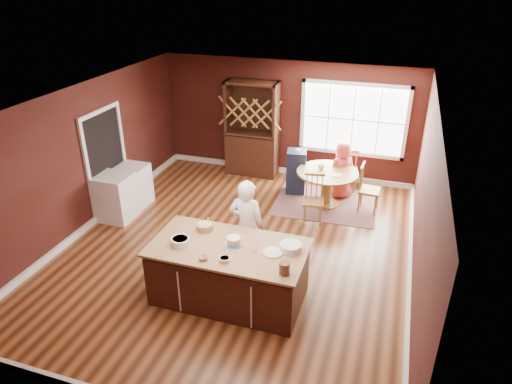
{
  "coord_description": "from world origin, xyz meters",
  "views": [
    {
      "loc": [
        2.46,
        -6.46,
        4.58
      ],
      "look_at": [
        0.28,
        0.25,
        1.05
      ],
      "focal_mm": 32.0,
      "sensor_mm": 36.0,
      "label": 1
    }
  ],
  "objects_px": {
    "chair_north": "(348,168)",
    "hutch": "(252,129)",
    "toddler": "(296,158)",
    "washer": "(116,197)",
    "dining_table": "(327,181)",
    "chair_south": "(313,200)",
    "chair_east": "(370,188)",
    "baker": "(247,227)",
    "seated_woman": "(342,170)",
    "dryer": "(133,185)",
    "layer_cake": "(234,241)",
    "high_chair": "(296,171)",
    "kitchen_island": "(229,273)"
  },
  "relations": [
    {
      "from": "baker",
      "to": "chair_east",
      "type": "height_order",
      "value": "baker"
    },
    {
      "from": "chair_south",
      "to": "seated_woman",
      "type": "height_order",
      "value": "seated_woman"
    },
    {
      "from": "baker",
      "to": "seated_woman",
      "type": "xyz_separation_m",
      "value": [
        1.07,
        3.17,
        -0.19
      ]
    },
    {
      "from": "chair_south",
      "to": "high_chair",
      "type": "relative_size",
      "value": 0.97
    },
    {
      "from": "baker",
      "to": "layer_cake",
      "type": "bearing_deg",
      "value": 92.98
    },
    {
      "from": "dining_table",
      "to": "chair_east",
      "type": "relative_size",
      "value": 1.25
    },
    {
      "from": "seated_woman",
      "to": "hutch",
      "type": "height_order",
      "value": "hutch"
    },
    {
      "from": "layer_cake",
      "to": "chair_north",
      "type": "xyz_separation_m",
      "value": [
        1.11,
        4.24,
        -0.46
      ]
    },
    {
      "from": "chair_south",
      "to": "toddler",
      "type": "distance_m",
      "value": 1.38
    },
    {
      "from": "baker",
      "to": "seated_woman",
      "type": "distance_m",
      "value": 3.35
    },
    {
      "from": "seated_woman",
      "to": "high_chair",
      "type": "relative_size",
      "value": 1.23
    },
    {
      "from": "kitchen_island",
      "to": "dryer",
      "type": "bearing_deg",
      "value": 143.4
    },
    {
      "from": "chair_south",
      "to": "seated_woman",
      "type": "relative_size",
      "value": 0.79
    },
    {
      "from": "dryer",
      "to": "seated_woman",
      "type": "bearing_deg",
      "value": 22.57
    },
    {
      "from": "dining_table",
      "to": "chair_south",
      "type": "bearing_deg",
      "value": -97.75
    },
    {
      "from": "washer",
      "to": "dryer",
      "type": "bearing_deg",
      "value": 90.0
    },
    {
      "from": "dining_table",
      "to": "baker",
      "type": "bearing_deg",
      "value": -106.98
    },
    {
      "from": "high_chair",
      "to": "dryer",
      "type": "distance_m",
      "value": 3.5
    },
    {
      "from": "chair_east",
      "to": "washer",
      "type": "xyz_separation_m",
      "value": [
        -4.73,
        -1.87,
        -0.04
      ]
    },
    {
      "from": "seated_woman",
      "to": "dryer",
      "type": "xyz_separation_m",
      "value": [
        -4.09,
        -1.7,
        -0.19
      ]
    },
    {
      "from": "dining_table",
      "to": "chair_north",
      "type": "height_order",
      "value": "chair_north"
    },
    {
      "from": "chair_north",
      "to": "high_chair",
      "type": "relative_size",
      "value": 1.02
    },
    {
      "from": "chair_north",
      "to": "hutch",
      "type": "height_order",
      "value": "hutch"
    },
    {
      "from": "chair_east",
      "to": "chair_south",
      "type": "distance_m",
      "value": 1.29
    },
    {
      "from": "chair_east",
      "to": "high_chair",
      "type": "distance_m",
      "value": 1.67
    },
    {
      "from": "baker",
      "to": "chair_south",
      "type": "xyz_separation_m",
      "value": [
        0.72,
        1.88,
        -0.32
      ]
    },
    {
      "from": "chair_east",
      "to": "washer",
      "type": "relative_size",
      "value": 1.1
    },
    {
      "from": "layer_cake",
      "to": "high_chair",
      "type": "xyz_separation_m",
      "value": [
        0.04,
        3.77,
        -0.47
      ]
    },
    {
      "from": "chair_east",
      "to": "dryer",
      "type": "height_order",
      "value": "chair_east"
    },
    {
      "from": "kitchen_island",
      "to": "chair_south",
      "type": "height_order",
      "value": "chair_south"
    },
    {
      "from": "dryer",
      "to": "toddler",
      "type": "bearing_deg",
      "value": 27.31
    },
    {
      "from": "hutch",
      "to": "chair_south",
      "type": "bearing_deg",
      "value": -45.17
    },
    {
      "from": "kitchen_island",
      "to": "layer_cake",
      "type": "xyz_separation_m",
      "value": [
        0.06,
        0.08,
        0.54
      ]
    },
    {
      "from": "toddler",
      "to": "dining_table",
      "type": "bearing_deg",
      "value": -25.02
    },
    {
      "from": "hutch",
      "to": "high_chair",
      "type": "bearing_deg",
      "value": -28.6
    },
    {
      "from": "hutch",
      "to": "dryer",
      "type": "distance_m",
      "value": 3.04
    },
    {
      "from": "kitchen_island",
      "to": "washer",
      "type": "xyz_separation_m",
      "value": [
        -3.0,
        1.59,
        0.03
      ]
    },
    {
      "from": "chair_east",
      "to": "chair_north",
      "type": "bearing_deg",
      "value": 36.59
    },
    {
      "from": "kitchen_island",
      "to": "toddler",
      "type": "height_order",
      "value": "toddler"
    },
    {
      "from": "chair_north",
      "to": "seated_woman",
      "type": "height_order",
      "value": "seated_woman"
    },
    {
      "from": "high_chair",
      "to": "baker",
      "type": "bearing_deg",
      "value": -102.01
    },
    {
      "from": "chair_north",
      "to": "washer",
      "type": "xyz_separation_m",
      "value": [
        -4.17,
        -2.73,
        -0.05
      ]
    },
    {
      "from": "seated_woman",
      "to": "toddler",
      "type": "distance_m",
      "value": 1.01
    },
    {
      "from": "baker",
      "to": "washer",
      "type": "height_order",
      "value": "baker"
    },
    {
      "from": "chair_south",
      "to": "chair_north",
      "type": "bearing_deg",
      "value": 65.5
    },
    {
      "from": "kitchen_island",
      "to": "baker",
      "type": "relative_size",
      "value": 1.39
    },
    {
      "from": "layer_cake",
      "to": "high_chair",
      "type": "relative_size",
      "value": 0.28
    },
    {
      "from": "toddler",
      "to": "washer",
      "type": "height_order",
      "value": "toddler"
    },
    {
      "from": "chair_east",
      "to": "toddler",
      "type": "xyz_separation_m",
      "value": [
        -1.63,
        0.37,
        0.3
      ]
    },
    {
      "from": "dining_table",
      "to": "seated_woman",
      "type": "distance_m",
      "value": 0.52
    }
  ]
}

